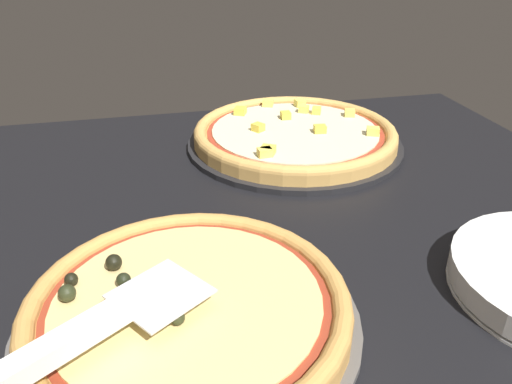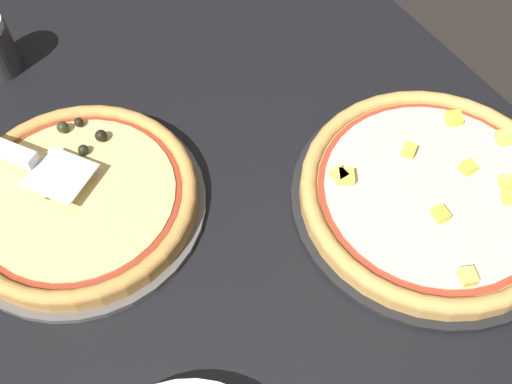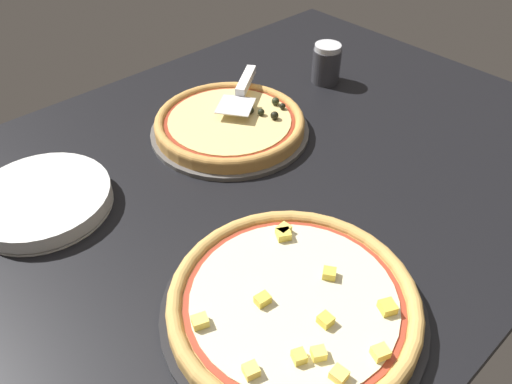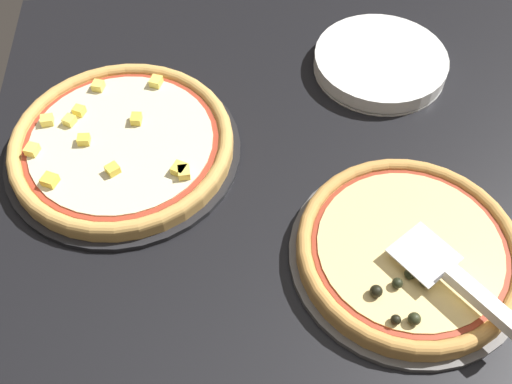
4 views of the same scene
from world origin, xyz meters
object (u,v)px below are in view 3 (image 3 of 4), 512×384
(pizza_front, at_px, (231,122))
(parmesan_shaker, at_px, (326,64))
(serving_spatula, at_px, (244,86))
(plate_stack, at_px, (42,200))
(pizza_back, at_px, (294,301))

(pizza_front, relative_size, parmesan_shaker, 3.33)
(serving_spatula, bearing_deg, pizza_front, 32.39)
(plate_stack, bearing_deg, pizza_back, 109.77)
(pizza_back, relative_size, parmesan_shaker, 3.77)
(pizza_back, relative_size, serving_spatula, 1.93)
(pizza_front, relative_size, plate_stack, 1.32)
(pizza_front, height_order, pizza_back, pizza_front)
(parmesan_shaker, bearing_deg, plate_stack, -2.19)
(serving_spatula, distance_m, parmesan_shaker, 0.25)
(parmesan_shaker, bearing_deg, pizza_back, 37.63)
(pizza_front, xyz_separation_m, serving_spatula, (-0.09, -0.06, 0.04))
(pizza_back, xyz_separation_m, parmesan_shaker, (-0.59, -0.46, 0.02))
(pizza_back, bearing_deg, pizza_front, -119.83)
(pizza_front, relative_size, serving_spatula, 1.71)
(plate_stack, bearing_deg, parmesan_shaker, 177.81)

